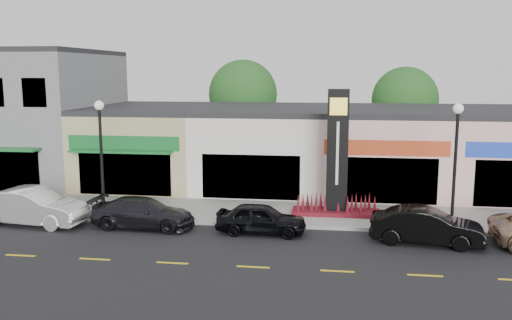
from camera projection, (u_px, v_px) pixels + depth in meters
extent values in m
plane|color=black|center=(263.00, 241.00, 22.41)|extent=(120.00, 120.00, 0.00)
cube|color=gray|center=(274.00, 213.00, 26.65)|extent=(52.00, 4.30, 0.15)
cube|color=gray|center=(269.00, 225.00, 24.45)|extent=(52.00, 0.20, 0.15)
cube|color=slate|center=(13.00, 117.00, 35.43)|extent=(12.00, 10.00, 8.00)
cube|color=#262628|center=(8.00, 52.00, 34.75)|extent=(12.00, 10.00, 0.30)
cube|color=black|center=(34.00, 93.00, 29.69)|extent=(1.40, 0.10, 1.60)
cube|color=tan|center=(153.00, 146.00, 34.43)|extent=(7.00, 10.00, 4.50)
cube|color=#262628|center=(152.00, 108.00, 34.04)|extent=(7.00, 10.00, 0.30)
cube|color=black|center=(125.00, 174.00, 29.73)|extent=(5.25, 0.10, 2.40)
cube|color=#17682B|center=(124.00, 143.00, 29.46)|extent=(6.30, 0.12, 0.80)
cube|color=#17682B|center=(121.00, 151.00, 29.08)|extent=(5.60, 0.90, 0.12)
cube|color=silver|center=(262.00, 148.00, 33.49)|extent=(7.00, 10.00, 4.50)
cube|color=#262628|center=(262.00, 109.00, 33.10)|extent=(7.00, 10.00, 0.30)
cube|color=black|center=(251.00, 177.00, 28.79)|extent=(5.25, 0.10, 2.40)
cube|color=silver|center=(251.00, 145.00, 28.51)|extent=(6.30, 0.12, 0.80)
cube|color=#D5A5A2|center=(378.00, 150.00, 32.54)|extent=(7.00, 10.00, 4.50)
cube|color=#262628|center=(379.00, 110.00, 32.15)|extent=(7.00, 10.00, 0.30)
cube|color=black|center=(385.00, 181.00, 27.84)|extent=(5.25, 0.10, 2.40)
cube|color=#BE3C19|center=(386.00, 148.00, 27.57)|extent=(6.30, 0.12, 0.80)
cube|color=#D5A5A2|center=(500.00, 153.00, 31.60)|extent=(7.00, 10.00, 4.50)
cube|color=#262628|center=(503.00, 112.00, 31.21)|extent=(7.00, 10.00, 0.30)
cylinder|color=#382619|center=(243.00, 142.00, 41.75)|extent=(0.36, 0.36, 3.15)
sphere|color=#184D19|center=(243.00, 94.00, 41.16)|extent=(5.20, 5.20, 5.20)
cylinder|color=#382619|center=(403.00, 146.00, 40.15)|extent=(0.36, 0.36, 2.97)
sphere|color=#184D19|center=(405.00, 100.00, 39.59)|extent=(4.80, 4.80, 4.80)
cylinder|color=black|center=(104.00, 212.00, 25.89)|extent=(0.32, 0.32, 0.30)
cylinder|color=black|center=(102.00, 161.00, 25.48)|extent=(0.14, 0.14, 5.00)
sphere|color=silver|center=(99.00, 105.00, 25.06)|extent=(0.44, 0.44, 0.44)
cylinder|color=black|center=(451.00, 225.00, 23.73)|extent=(0.32, 0.32, 0.30)
cylinder|color=black|center=(455.00, 169.00, 23.32)|extent=(0.14, 0.14, 5.00)
sphere|color=silver|center=(458.00, 109.00, 22.90)|extent=(0.44, 0.44, 0.44)
cube|color=#4F0D1D|center=(336.00, 212.00, 26.07)|extent=(4.20, 1.30, 0.20)
cube|color=black|center=(337.00, 153.00, 25.60)|extent=(1.00, 0.40, 6.00)
cube|color=yellow|center=(339.00, 106.00, 25.03)|extent=(0.80, 0.05, 0.80)
cube|color=silver|center=(337.00, 153.00, 25.38)|extent=(0.12, 0.04, 3.00)
imported|color=white|center=(33.00, 207.00, 24.77)|extent=(2.31, 5.24, 1.67)
imported|color=black|center=(143.00, 213.00, 24.30)|extent=(2.10, 4.73, 1.35)
imported|color=black|center=(261.00, 219.00, 23.42)|extent=(1.72, 3.95, 1.32)
imported|color=black|center=(427.00, 226.00, 22.00)|extent=(2.23, 4.66, 1.47)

